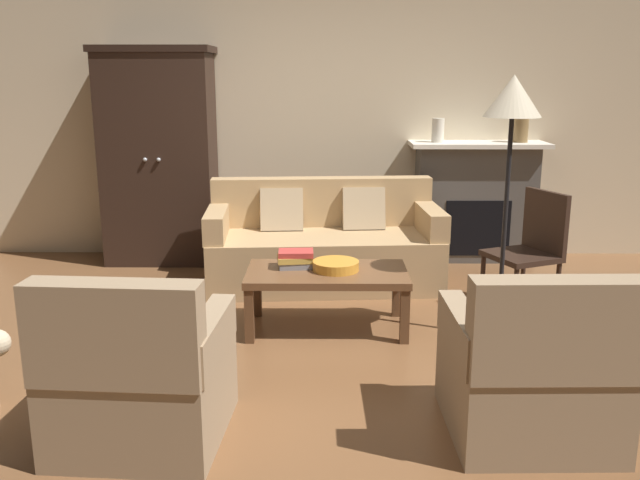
{
  "coord_description": "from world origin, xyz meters",
  "views": [
    {
      "loc": [
        0.14,
        -3.99,
        1.72
      ],
      "look_at": [
        0.1,
        0.79,
        0.55
      ],
      "focal_mm": 37.88,
      "sensor_mm": 36.0,
      "label": 1
    }
  ],
  "objects": [
    {
      "name": "mantel_vase_bronze",
      "position": [
        1.93,
        2.28,
        1.25
      ],
      "size": [
        0.14,
        0.14,
        0.27
      ],
      "primitive_type": "cylinder",
      "color": "olive",
      "rests_on": "fireplace"
    },
    {
      "name": "side_chair_wooden",
      "position": [
        1.66,
        0.84,
        0.51
      ],
      "size": [
        0.58,
        0.58,
        0.9
      ],
      "color": "black",
      "rests_on": "ground"
    },
    {
      "name": "back_wall",
      "position": [
        0.0,
        2.55,
        1.4
      ],
      "size": [
        7.2,
        0.1,
        2.8
      ],
      "primitive_type": "cube",
      "color": "beige",
      "rests_on": "ground"
    },
    {
      "name": "book_stack",
      "position": [
        -0.07,
        0.52,
        0.48
      ],
      "size": [
        0.27,
        0.2,
        0.12
      ],
      "color": "gray",
      "rests_on": "coffee_table"
    },
    {
      "name": "armchair_near_right",
      "position": [
        1.13,
        -0.99,
        0.32
      ],
      "size": [
        0.79,
        0.79,
        0.88
      ],
      "color": "#997F60",
      "rests_on": "ground"
    },
    {
      "name": "fireplace",
      "position": [
        1.55,
        2.3,
        0.57
      ],
      "size": [
        1.26,
        0.48,
        1.12
      ],
      "color": "#4C4947",
      "rests_on": "ground"
    },
    {
      "name": "ground_plane",
      "position": [
        0.0,
        0.0,
        0.0
      ],
      "size": [
        9.6,
        9.6,
        0.0
      ],
      "primitive_type": "plane",
      "color": "brown"
    },
    {
      "name": "couch",
      "position": [
        0.12,
        1.51,
        0.32
      ],
      "size": [
        1.97,
        0.98,
        0.86
      ],
      "color": "tan",
      "rests_on": "ground"
    },
    {
      "name": "armoire",
      "position": [
        -1.4,
        2.22,
        0.99
      ],
      "size": [
        1.06,
        0.57,
        1.98
      ],
      "color": "black",
      "rests_on": "ground"
    },
    {
      "name": "floor_lamp",
      "position": [
        1.31,
        0.3,
        1.5
      ],
      "size": [
        0.36,
        0.36,
        1.73
      ],
      "color": "black",
      "rests_on": "ground"
    },
    {
      "name": "armchair_near_left",
      "position": [
        -0.74,
        -1.05,
        0.32
      ],
      "size": [
        0.82,
        0.82,
        0.88
      ],
      "color": "#997F60",
      "rests_on": "ground"
    },
    {
      "name": "mantel_vase_cream",
      "position": [
        1.17,
        2.28,
        1.23
      ],
      "size": [
        0.11,
        0.11,
        0.22
      ],
      "primitive_type": "cylinder",
      "color": "beige",
      "rests_on": "fireplace"
    },
    {
      "name": "fruit_bowl",
      "position": [
        0.21,
        0.45,
        0.45
      ],
      "size": [
        0.32,
        0.32,
        0.06
      ],
      "primitive_type": "cylinder",
      "color": "orange",
      "rests_on": "coffee_table"
    },
    {
      "name": "coffee_table",
      "position": [
        0.15,
        0.44,
        0.37
      ],
      "size": [
        1.1,
        0.6,
        0.42
      ],
      "color": "brown",
      "rests_on": "ground"
    }
  ]
}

